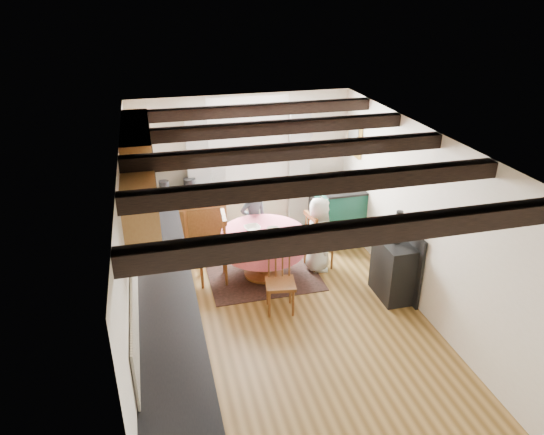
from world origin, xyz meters
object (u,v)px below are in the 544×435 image
object	(u,v)px
child_far	(253,220)
chair_near	(280,282)
cast_iron_stove	(395,255)
chair_left	(212,249)
aga_range	(336,210)
chair_right	(319,240)
child_right	(318,235)
cup	(259,234)
dining_table	(263,254)

from	to	relation	value
child_far	chair_near	bearing A→B (deg)	75.71
child_far	cast_iron_stove	bearing A→B (deg)	119.94
chair_left	aga_range	distance (m)	2.41
cast_iron_stove	child_far	world-z (taller)	cast_iron_stove
chair_left	chair_right	bearing A→B (deg)	94.09
child_right	cup	xyz separation A→B (m)	(-0.94, -0.15, 0.20)
aga_range	cup	bearing A→B (deg)	-145.01
dining_table	chair_left	bearing A→B (deg)	175.26
chair_right	cup	xyz separation A→B (m)	(-0.98, -0.21, 0.33)
chair_near	child_far	distance (m)	1.59
chair_right	aga_range	distance (m)	1.10
chair_near	child_far	world-z (taller)	child_far
chair_near	cast_iron_stove	xyz separation A→B (m)	(1.59, -0.04, 0.20)
chair_near	chair_left	world-z (taller)	chair_left
chair_near	chair_right	distance (m)	1.30
cast_iron_stove	child_right	world-z (taller)	cast_iron_stove
child_far	cup	xyz separation A→B (m)	(-0.11, -0.83, 0.18)
chair_left	cup	size ratio (longest dim) A/B	11.00
dining_table	cup	size ratio (longest dim) A/B	12.71
dining_table	aga_range	world-z (taller)	aga_range
chair_right	child_right	xyz separation A→B (m)	(-0.04, -0.06, 0.13)
chair_right	cup	world-z (taller)	chair_right
dining_table	chair_right	xyz separation A→B (m)	(0.88, 0.06, 0.09)
chair_left	cup	bearing A→B (deg)	76.21
aga_range	cast_iron_stove	size ratio (longest dim) A/B	0.83
chair_right	cast_iron_stove	size ratio (longest dim) A/B	0.70
chair_near	cast_iron_stove	bearing A→B (deg)	7.37
chair_near	child_far	xyz separation A→B (m)	(-0.01, 1.58, 0.16)
chair_near	cup	xyz separation A→B (m)	(-0.11, 0.75, 0.33)
dining_table	chair_left	world-z (taller)	chair_left
child_far	child_right	size ratio (longest dim) A/B	1.04
chair_right	aga_range	world-z (taller)	aga_range
chair_left	chair_right	xyz separation A→B (m)	(1.62, 0.00, -0.07)
chair_right	dining_table	bearing A→B (deg)	84.71
chair_right	cast_iron_stove	world-z (taller)	cast_iron_stove
child_far	cup	distance (m)	0.85
child_right	chair_near	bearing A→B (deg)	146.96
dining_table	aga_range	bearing A→B (deg)	33.08
chair_right	cast_iron_stove	xyz separation A→B (m)	(0.72, -1.01, 0.19)
aga_range	cast_iron_stove	world-z (taller)	cast_iron_stove
aga_range	child_right	bearing A→B (deg)	-123.89
chair_left	cup	world-z (taller)	chair_left
dining_table	cup	xyz separation A→B (m)	(-0.10, -0.14, 0.41)
aga_range	chair_near	bearing A→B (deg)	-128.39
cast_iron_stove	dining_table	bearing A→B (deg)	149.56
chair_near	child_right	size ratio (longest dim) A/B	0.77
chair_left	cast_iron_stove	size ratio (longest dim) A/B	0.82
dining_table	cup	world-z (taller)	cup
chair_near	chair_right	bearing A→B (deg)	56.85
cast_iron_stove	child_far	size ratio (longest dim) A/B	1.07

